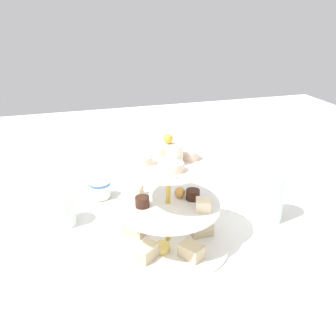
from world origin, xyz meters
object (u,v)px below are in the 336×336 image
at_px(teacup_with_saucer, 100,191).
at_px(butter_knife_right, 176,181).
at_px(tiered_serving_stand, 168,213).
at_px(water_glass_short_left, 62,211).
at_px(water_glass_tall_right, 270,198).

distance_m(teacup_with_saucer, butter_knife_right, 0.24).
relative_size(tiered_serving_stand, teacup_with_saucer, 3.03).
bearing_deg(teacup_with_saucer, water_glass_short_left, -44.61).
xyz_separation_m(water_glass_tall_right, water_glass_short_left, (-0.12, -0.49, -0.03)).
height_order(water_glass_short_left, teacup_with_saucer, water_glass_short_left).
distance_m(tiered_serving_stand, water_glass_short_left, 0.27).
height_order(tiered_serving_stand, butter_knife_right, tiered_serving_stand).
bearing_deg(water_glass_short_left, tiered_serving_stand, 55.81).
xyz_separation_m(teacup_with_saucer, butter_knife_right, (-0.04, 0.23, -0.02)).
bearing_deg(butter_knife_right, teacup_with_saucer, 42.42).
bearing_deg(tiered_serving_stand, butter_knife_right, 159.08).
height_order(water_glass_tall_right, water_glass_short_left, water_glass_tall_right).
relative_size(water_glass_tall_right, teacup_with_saucer, 1.36).
xyz_separation_m(water_glass_short_left, teacup_with_saucer, (-0.10, 0.10, -0.01)).
relative_size(water_glass_tall_right, water_glass_short_left, 1.72).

